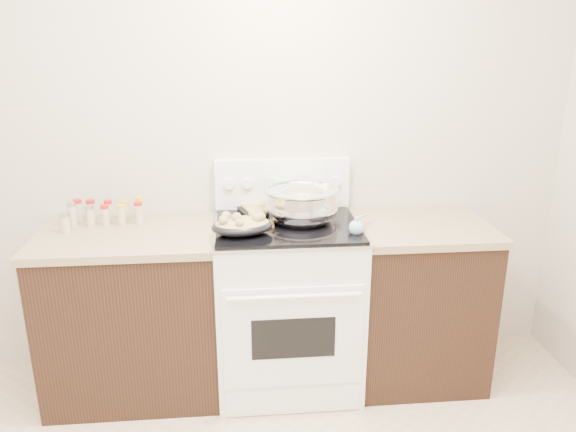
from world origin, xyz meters
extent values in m
cube|color=beige|center=(0.00, 1.77, 1.35)|extent=(4.00, 0.05, 2.70)
cube|color=black|center=(-0.48, 1.43, 0.44)|extent=(0.90, 0.64, 0.88)
cube|color=brown|center=(-0.48, 1.43, 0.90)|extent=(0.93, 0.67, 0.04)
cube|color=black|center=(1.08, 1.43, 0.44)|extent=(0.70, 0.64, 0.88)
cube|color=brown|center=(1.08, 1.43, 0.90)|extent=(0.73, 0.67, 0.04)
cube|color=white|center=(0.35, 1.42, 0.46)|extent=(0.76, 0.66, 0.92)
cube|color=white|center=(0.35, 1.08, 0.45)|extent=(0.70, 0.01, 0.55)
cube|color=black|center=(0.35, 1.08, 0.46)|extent=(0.42, 0.01, 0.22)
cylinder|color=white|center=(0.35, 1.04, 0.70)|extent=(0.65, 0.02, 0.02)
cube|color=white|center=(0.35, 1.09, 0.08)|extent=(0.70, 0.01, 0.14)
cube|color=silver|center=(0.35, 1.42, 0.93)|extent=(0.78, 0.68, 0.01)
cube|color=black|center=(0.35, 1.42, 0.94)|extent=(0.74, 0.64, 0.01)
cube|color=white|center=(0.35, 1.72, 1.08)|extent=(0.76, 0.07, 0.28)
cylinder|color=white|center=(0.05, 1.67, 1.10)|extent=(0.06, 0.02, 0.06)
cylinder|color=white|center=(0.15, 1.67, 1.10)|extent=(0.06, 0.02, 0.06)
cylinder|color=white|center=(0.55, 1.67, 1.10)|extent=(0.06, 0.02, 0.06)
cylinder|color=white|center=(0.65, 1.67, 1.10)|extent=(0.06, 0.02, 0.06)
cube|color=#19E533|center=(0.35, 1.67, 1.10)|extent=(0.09, 0.00, 0.04)
cube|color=silver|center=(0.27, 1.67, 1.10)|extent=(0.05, 0.00, 0.05)
cube|color=silver|center=(0.43, 1.67, 1.10)|extent=(0.05, 0.00, 0.05)
ellipsoid|color=silver|center=(0.43, 1.45, 1.02)|extent=(0.43, 0.43, 0.23)
cylinder|color=silver|center=(0.43, 1.45, 0.95)|extent=(0.21, 0.21, 0.01)
torus|color=silver|center=(0.43, 1.45, 1.12)|extent=(0.40, 0.40, 0.02)
cylinder|color=silver|center=(0.43, 1.45, 1.05)|extent=(0.37, 0.37, 0.13)
cylinder|color=brown|center=(0.43, 1.45, 1.10)|extent=(0.35, 0.35, 0.00)
cube|color=#FFF9BC|center=(0.53, 1.47, 1.11)|extent=(0.04, 0.04, 0.03)
cube|color=#FFF9BC|center=(0.46, 1.51, 1.11)|extent=(0.05, 0.05, 0.03)
cube|color=#FFF9BC|center=(0.41, 1.34, 1.11)|extent=(0.04, 0.04, 0.03)
cube|color=#FFF9BC|center=(0.46, 1.55, 1.11)|extent=(0.03, 0.03, 0.03)
cube|color=#FFF9BC|center=(0.44, 1.34, 1.11)|extent=(0.03, 0.03, 0.02)
cube|color=#FFF9BC|center=(0.55, 1.48, 1.11)|extent=(0.04, 0.04, 0.03)
cube|color=#FFF9BC|center=(0.56, 1.52, 1.11)|extent=(0.05, 0.05, 0.03)
cube|color=#FFF9BC|center=(0.41, 1.35, 1.11)|extent=(0.03, 0.03, 0.02)
cube|color=#FFF9BC|center=(0.35, 1.45, 1.11)|extent=(0.04, 0.04, 0.03)
cube|color=#FFF9BC|center=(0.52, 1.53, 1.11)|extent=(0.04, 0.04, 0.03)
ellipsoid|color=black|center=(0.11, 1.28, 0.98)|extent=(0.34, 0.27, 0.08)
ellipsoid|color=tan|center=(0.11, 1.28, 1.00)|extent=(0.31, 0.24, 0.06)
sphere|color=tan|center=(0.02, 1.24, 1.03)|extent=(0.05, 0.05, 0.05)
sphere|color=tan|center=(0.03, 1.30, 1.03)|extent=(0.05, 0.05, 0.05)
sphere|color=tan|center=(0.17, 1.34, 1.03)|extent=(0.04, 0.04, 0.04)
sphere|color=tan|center=(0.09, 1.27, 1.03)|extent=(0.05, 0.05, 0.05)
sphere|color=tan|center=(0.04, 1.31, 1.03)|extent=(0.05, 0.05, 0.05)
sphere|color=tan|center=(0.21, 1.28, 1.03)|extent=(0.05, 0.05, 0.05)
sphere|color=tan|center=(0.10, 1.21, 1.03)|extent=(0.04, 0.04, 0.04)
sphere|color=tan|center=(0.19, 1.26, 1.03)|extent=(0.05, 0.05, 0.05)
cube|color=black|center=(0.32, 1.70, 0.95)|extent=(0.52, 0.43, 0.02)
cube|color=tan|center=(0.32, 1.70, 0.97)|extent=(0.47, 0.37, 0.02)
sphere|color=tan|center=(0.47, 1.74, 0.98)|extent=(0.04, 0.04, 0.04)
sphere|color=tan|center=(0.16, 1.77, 0.98)|extent=(0.03, 0.03, 0.03)
sphere|color=tan|center=(0.25, 1.66, 0.98)|extent=(0.04, 0.04, 0.04)
sphere|color=tan|center=(0.35, 1.78, 0.98)|extent=(0.04, 0.04, 0.04)
sphere|color=tan|center=(0.17, 1.79, 0.98)|extent=(0.04, 0.04, 0.04)
sphere|color=tan|center=(0.42, 1.65, 0.98)|extent=(0.04, 0.04, 0.04)
sphere|color=tan|center=(0.36, 1.80, 0.98)|extent=(0.04, 0.04, 0.04)
sphere|color=tan|center=(0.43, 1.61, 0.98)|extent=(0.05, 0.05, 0.05)
sphere|color=tan|center=(0.26, 1.77, 0.98)|extent=(0.04, 0.04, 0.04)
sphere|color=tan|center=(0.23, 1.63, 0.98)|extent=(0.04, 0.04, 0.04)
cylinder|color=#9D7248|center=(0.26, 1.48, 0.95)|extent=(0.03, 0.28, 0.01)
sphere|color=#9D7248|center=(0.26, 1.37, 0.96)|extent=(0.04, 0.04, 0.04)
sphere|color=#8DB9D3|center=(0.68, 1.23, 0.97)|extent=(0.08, 0.08, 0.08)
cylinder|color=#8DB9D3|center=(0.73, 1.33, 1.00)|extent=(0.12, 0.23, 0.07)
cylinder|color=#BFB28C|center=(-0.77, 1.64, 0.97)|extent=(0.04, 0.04, 0.10)
cylinder|color=#B21414|center=(-0.77, 1.64, 1.03)|extent=(0.04, 0.04, 0.02)
cylinder|color=#BFB28C|center=(-0.70, 1.64, 0.97)|extent=(0.05, 0.05, 0.10)
cylinder|color=#B21414|center=(-0.70, 1.64, 1.03)|extent=(0.05, 0.05, 0.02)
cylinder|color=#BFB28C|center=(-0.61, 1.63, 0.97)|extent=(0.04, 0.04, 0.10)
cylinder|color=#B21414|center=(-0.61, 1.63, 1.03)|extent=(0.04, 0.04, 0.02)
cylinder|color=#BFB28C|center=(-0.52, 1.63, 0.97)|extent=(0.05, 0.05, 0.09)
cylinder|color=gold|center=(-0.52, 1.63, 1.02)|extent=(0.05, 0.05, 0.02)
cylinder|color=#BFB28C|center=(-0.44, 1.63, 0.98)|extent=(0.04, 0.04, 0.11)
cylinder|color=gold|center=(-0.44, 1.63, 1.04)|extent=(0.05, 0.05, 0.02)
cylinder|color=#BFB28C|center=(-0.78, 1.55, 0.98)|extent=(0.04, 0.04, 0.11)
cylinder|color=#B2B2B7|center=(-0.78, 1.55, 1.04)|extent=(0.04, 0.04, 0.02)
cylinder|color=#BFB28C|center=(-0.69, 1.54, 0.97)|extent=(0.04, 0.04, 0.09)
cylinder|color=#B2B2B7|center=(-0.69, 1.54, 1.02)|extent=(0.04, 0.04, 0.02)
cylinder|color=#BFB28C|center=(-0.61, 1.54, 0.97)|extent=(0.04, 0.04, 0.10)
cylinder|color=#B21414|center=(-0.61, 1.54, 1.02)|extent=(0.04, 0.04, 0.02)
cylinder|color=#BFB28C|center=(-0.52, 1.55, 0.97)|extent=(0.04, 0.04, 0.09)
cylinder|color=gold|center=(-0.52, 1.55, 1.02)|extent=(0.04, 0.04, 0.02)
cylinder|color=#BFB28C|center=(-0.43, 1.55, 0.97)|extent=(0.04, 0.04, 0.11)
cylinder|color=#B21414|center=(-0.43, 1.55, 1.03)|extent=(0.04, 0.04, 0.02)
cylinder|color=#BFB28C|center=(-0.79, 1.44, 0.96)|extent=(0.04, 0.04, 0.09)
cylinder|color=#B2B2B7|center=(-0.79, 1.44, 1.02)|extent=(0.05, 0.05, 0.02)
camera|label=1|loc=(0.09, -1.36, 1.90)|focal=35.00mm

